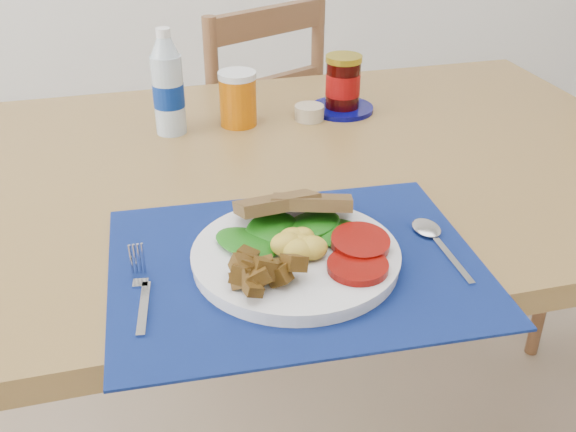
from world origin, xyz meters
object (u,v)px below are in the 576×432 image
(chair_far, at_px, (246,122))
(water_bottle, at_px, (168,88))
(jam_on_saucer, at_px, (343,87))
(breakfast_plate, at_px, (293,253))
(juice_glass, at_px, (238,100))

(chair_far, bearing_deg, water_bottle, 39.20)
(chair_far, height_order, water_bottle, chair_far)
(chair_far, height_order, jam_on_saucer, chair_far)
(breakfast_plate, bearing_deg, juice_glass, 89.96)
(chair_far, relative_size, jam_on_saucer, 8.29)
(juice_glass, relative_size, jam_on_saucer, 0.77)
(water_bottle, relative_size, jam_on_saucer, 1.55)
(chair_far, height_order, breakfast_plate, chair_far)
(water_bottle, distance_m, jam_on_saucer, 0.36)
(juice_glass, bearing_deg, chair_far, 77.38)
(breakfast_plate, relative_size, water_bottle, 1.36)
(breakfast_plate, xyz_separation_m, water_bottle, (-0.10, 0.51, 0.07))
(juice_glass, height_order, jam_on_saucer, jam_on_saucer)
(chair_far, relative_size, juice_glass, 10.71)
(breakfast_plate, relative_size, juice_glass, 2.73)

